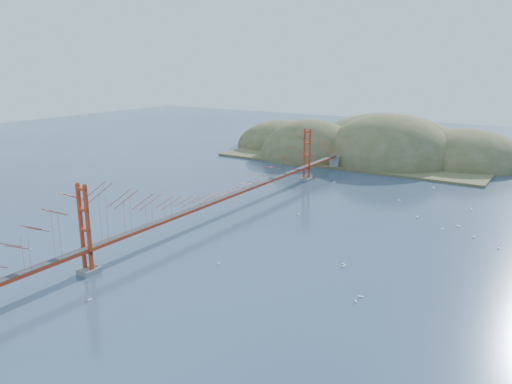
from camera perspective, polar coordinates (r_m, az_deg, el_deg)
The scene contains 19 objects.
ground at distance 87.55m, azimuth -3.23°, elevation -2.52°, with size 320.00×320.00×0.00m, color navy.
bridge at distance 85.87m, azimuth -3.22°, elevation 1.98°, with size 2.20×94.40×12.00m.
far_headlands at distance 146.34m, azimuth 13.43°, elevation 4.13°, with size 84.00×58.00×25.00m.
sailboat_1 at distance 89.89m, azimuth 17.96°, elevation -2.68°, with size 0.58×0.58×0.65m.
sailboat_8 at distance 87.21m, azimuth 22.13°, elevation -3.58°, with size 0.63×0.53×0.73m.
sailboat_7 at distance 99.58m, azimuth 16.02°, elevation -0.86°, with size 0.61×0.61×0.68m.
sailboat_4 at distance 83.09m, azimuth 23.64°, elevation -4.63°, with size 0.60×0.62×0.70m.
sailboat_0 at distance 66.68m, azimuth -4.25°, elevation -8.08°, with size 0.41×0.49×0.57m.
sailboat_6 at distance 57.83m, azimuth 11.33°, elevation -12.08°, with size 0.53×0.53×0.56m.
sailboat_16 at distance 87.31m, azimuth 4.90°, elevation -2.49°, with size 0.69×0.69×0.74m.
sailboat_11 at distance 79.70m, azimuth 26.01°, elevation -5.72°, with size 0.52×0.52×0.56m.
sailboat_13 at distance 58.98m, azimuth 11.88°, elevation -11.53°, with size 0.65×0.63×0.73m.
sailboat_3 at distance 111.41m, azimuth 8.92°, elevation 1.17°, with size 0.65×0.65×0.70m.
sailboat_10 at distance 60.06m, azimuth -18.46°, elevation -11.53°, with size 0.42×0.51×0.60m.
sailboat_15 at distance 97.88m, azimuth 23.42°, elevation -1.79°, with size 0.49×0.56×0.65m.
sailboat_12 at distance 111.32m, azimuth 19.66°, elevation 0.47°, with size 0.67×0.67×0.75m.
sailboat_17 at distance 84.81m, azimuth 20.58°, elevation -3.95°, with size 0.52×0.42×0.61m.
sailboat_2 at distance 67.17m, azimuth 10.00°, elevation -8.08°, with size 0.65×0.62×0.73m.
sailboat_14 at distance 66.60m, azimuth 9.98°, elevation -8.30°, with size 0.57×0.57×0.60m.
Camera 1 is at (49.15, -67.64, 25.95)m, focal length 35.00 mm.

